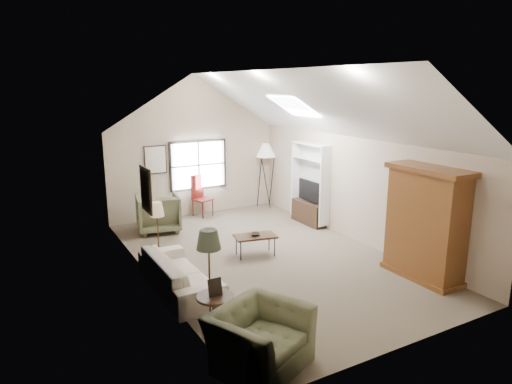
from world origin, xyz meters
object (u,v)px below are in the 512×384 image
armoire (426,224)px  sofa (179,273)px  side_chair (203,196)px  armchair_near (259,338)px  armchair_far (158,213)px  coffee_table (255,245)px  side_table (216,313)px

armoire → sofa: (-4.38, 1.76, -0.76)m
armoire → side_chair: bearing=108.9°
armchair_near → side_chair: 7.39m
sofa → armchair_far: bearing=-12.0°
armoire → sofa: bearing=158.1°
armchair_far → armchair_near: bearing=95.1°
armoire → side_chair: armoire is taller
armoire → coffee_table: size_ratio=2.41×
armchair_near → armchair_far: armchair_far is taller
side_table → side_chair: side_chair is taller
armoire → sofa: armoire is taller
armchair_near → side_chair: (2.16, 7.06, 0.19)m
armchair_near → side_table: bearing=72.9°
side_chair → side_table: bearing=-133.0°
sofa → armoire: bearing=-112.2°
armoire → coffee_table: armoire is taller
armchair_far → side_chair: size_ratio=0.91×
side_chair → armchair_far: bearing=-176.4°
side_table → sofa: bearing=90.0°
coffee_table → armoire: bearing=-48.8°
armchair_near → side_chair: side_chair is taller
armoire → armchair_near: (-4.24, -0.96, -0.70)m
side_table → side_chair: size_ratio=0.49×
armoire → side_table: (-4.38, 0.16, -0.81)m
armoire → armchair_far: 6.51m
armoire → armchair_near: size_ratio=1.78×
side_table → side_chair: 6.38m
armchair_near → side_table: armchair_near is taller
armoire → coffee_table: bearing=131.2°
side_table → armchair_far: bearing=81.8°
sofa → coffee_table: sofa is taller
sofa → side_chair: 4.92m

